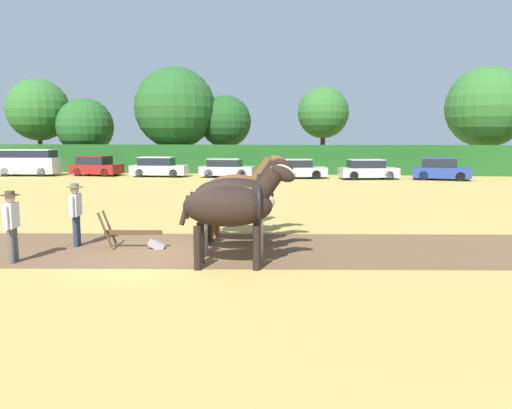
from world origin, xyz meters
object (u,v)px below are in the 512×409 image
tree_far_left (38,110)px  draft_horse_trail_right (240,190)px  tree_left (85,127)px  parked_car_left (96,166)px  tree_center_left (175,108)px  tree_center_right (323,113)px  parked_car_far_right (441,169)px  parked_van (28,162)px  parked_car_center_left (159,167)px  draft_horse_lead_right (236,202)px  farmer_beside_team (256,194)px  farmer_onlooker_left (12,221)px  farmer_at_plow (76,209)px  tree_right (487,107)px  draft_horse_lead_left (232,206)px  draft_horse_trail_left (238,194)px  plow (138,237)px  parked_car_center_right (295,169)px  tree_center (225,122)px  parked_car_right (368,170)px  parked_car_center (227,168)px

tree_far_left → draft_horse_trail_right: (24.89, -30.81, -4.26)m
tree_left → parked_car_left: size_ratio=1.63×
tree_far_left → tree_center_left: tree_center_left is taller
tree_center_right → parked_car_far_right: 13.53m
parked_van → parked_car_center_left: parked_van is taller
draft_horse_lead_right → parked_car_far_right: draft_horse_lead_right is taller
tree_far_left → tree_center_left: 13.92m
farmer_beside_team → farmer_onlooker_left: farmer_beside_team is taller
farmer_at_plow → parked_car_far_right: size_ratio=0.42×
tree_left → draft_horse_trail_right: size_ratio=2.49×
tree_right → parked_car_left: size_ratio=2.24×
draft_horse_lead_left → draft_horse_trail_right: size_ratio=1.01×
draft_horse_trail_left → draft_horse_lead_right: bearing=-89.8°
draft_horse_trail_left → farmer_at_plow: bearing=-175.9°
plow → farmer_beside_team: size_ratio=1.01×
draft_horse_trail_left → parked_van: 31.37m
tree_right → parked_car_center_left: bearing=-160.2°
draft_horse_lead_left → parked_car_center_right: (0.03, 25.96, -0.74)m
parked_car_far_right → parked_car_left: bearing=-170.5°
tree_right → parked_car_center_right: 19.83m
parked_car_center_right → draft_horse_trail_right: bearing=-102.5°
tree_right → plow: bearing=-119.3°
tree_center → tree_right: size_ratio=0.75×
tree_right → parked_car_right: 15.78m
tree_right → tree_center_right: bearing=-178.4°
tree_center_right → draft_horse_lead_right: tree_center_right is taller
parked_van → parked_car_center_right: (21.28, 0.12, -0.38)m
parked_car_far_right → draft_horse_trail_right: bearing=-105.4°
parked_car_right → parked_car_center_left: bearing=167.3°
farmer_beside_team → parked_van: size_ratio=0.36×
tree_center_right → farmer_onlooker_left: tree_center_right is taller
draft_horse_lead_left → plow: size_ratio=1.53×
tree_center → farmer_onlooker_left: (1.68, -35.52, -3.48)m
tree_right → farmer_onlooker_left: 42.54m
parked_car_center → parked_car_right: bearing=-0.5°
parked_van → parked_car_far_right: 31.75m
draft_horse_lead_right → parked_van: (-21.11, 24.58, -0.29)m
parked_van → parked_car_far_right: (31.74, 0.18, -0.32)m
farmer_at_plow → parked_car_far_right: bearing=48.2°
tree_center_right → draft_horse_lead_right: (-2.18, -34.32, -3.92)m
parked_car_center → tree_center_left: bearing=131.5°
parked_car_far_right → parked_car_center: bearing=-170.3°
tree_center → parked_car_left: 12.93m
farmer_beside_team → parked_car_right: size_ratio=0.40×
farmer_at_plow → parked_car_center_right: 24.77m
plow → parked_car_far_right: (13.39, 24.46, 0.43)m
farmer_onlooker_left → parked_car_right: (10.68, 26.19, -0.32)m
parked_van → farmer_onlooker_left: bearing=-64.6°
farmer_onlooker_left → parked_car_center_left: (-5.25, 26.52, -0.29)m
tree_right → draft_horse_trail_left: (-16.70, -33.46, -4.26)m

